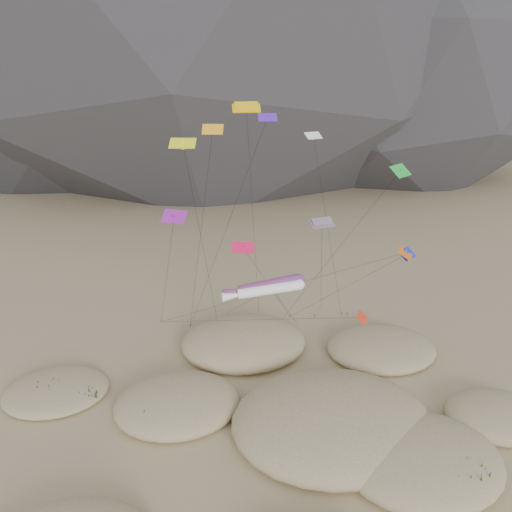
# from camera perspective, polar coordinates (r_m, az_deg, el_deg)

# --- Properties ---
(ground) EXTENTS (500.00, 500.00, 0.00)m
(ground) POSITION_cam_1_polar(r_m,az_deg,el_deg) (43.96, 5.73, -21.82)
(ground) COLOR #CCB789
(ground) RESTS_ON ground
(dunes) EXTENTS (48.99, 38.71, 4.17)m
(dunes) POSITION_cam_1_polar(r_m,az_deg,el_deg) (46.46, 3.85, -17.79)
(dunes) COLOR #CCB789
(dunes) RESTS_ON ground
(dune_grass) EXTENTS (43.76, 30.26, 1.44)m
(dune_grass) POSITION_cam_1_polar(r_m,az_deg,el_deg) (46.20, 3.18, -17.89)
(dune_grass) COLOR black
(dune_grass) RESTS_ON ground
(kite_stakes) EXTENTS (23.52, 4.74, 0.30)m
(kite_stakes) POSITION_cam_1_polar(r_m,az_deg,el_deg) (62.33, 1.46, -7.41)
(kite_stakes) COLOR #3F2D1E
(kite_stakes) RESTS_ON ground
(rainbow_tube_kite) EXTENTS (10.46, 14.04, 12.38)m
(rainbow_tube_kite) POSITION_cam_1_polar(r_m,az_deg,el_deg) (44.19, 1.21, -3.42)
(rainbow_tube_kite) COLOR #FF2B1A
(rainbow_tube_kite) RESTS_ON ground
(white_tube_kite) EXTENTS (7.43, 18.42, 12.09)m
(white_tube_kite) POSITION_cam_1_polar(r_m,az_deg,el_deg) (43.79, 1.09, -3.93)
(white_tube_kite) COLOR white
(white_tube_kite) RESTS_ON ground
(orange_parafoil) EXTENTS (4.10, 9.15, 26.61)m
(orange_parafoil) POSITION_cam_1_polar(r_m,az_deg,el_deg) (48.66, -1.09, 16.29)
(orange_parafoil) COLOR yellow
(orange_parafoil) RESTS_ON ground
(multi_parafoil) EXTENTS (6.81, 17.30, 17.49)m
(multi_parafoil) POSITION_cam_1_polar(r_m,az_deg,el_deg) (43.79, 7.56, 3.56)
(multi_parafoil) COLOR #F23B19
(multi_parafoil) RESTS_ON ground
(delta_kites) EXTENTS (25.18, 18.72, 26.06)m
(delta_kites) POSITION_cam_1_polar(r_m,az_deg,el_deg) (45.83, 4.99, 4.86)
(delta_kites) COLOR #1926D9
(delta_kites) RESTS_ON ground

